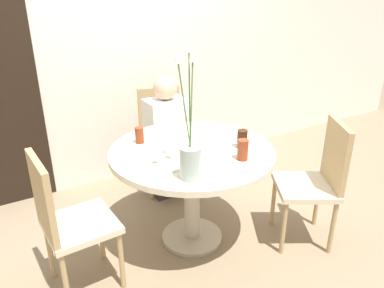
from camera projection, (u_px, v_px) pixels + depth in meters
name	position (u px, v px, depth m)	size (l,w,h in m)	color
ground_plane	(192.00, 238.00, 2.82)	(16.00, 16.00, 0.00)	#89755B
wall_back	(120.00, 41.00, 3.30)	(8.00, 0.05, 2.60)	silver
dining_table	(192.00, 167.00, 2.59)	(1.12, 1.12, 0.73)	beige
chair_right_flank	(162.00, 133.00, 3.39)	(0.48, 0.48, 0.92)	beige
chair_far_back	(65.00, 218.00, 2.17)	(0.42, 0.42, 0.92)	beige
chair_left_flank	(318.00, 177.00, 2.62)	(0.55, 0.55, 0.92)	beige
birthday_cake	(209.00, 140.00, 2.55)	(0.19, 0.19, 0.14)	white
flower_vase	(190.00, 153.00, 2.11)	(0.17, 0.21, 0.74)	#9EB2AD
side_plate	(173.00, 165.00, 2.30)	(0.16, 0.16, 0.01)	white
drink_glass_0	(140.00, 135.00, 2.62)	(0.06, 0.06, 0.12)	maroon
drink_glass_1	(243.00, 150.00, 2.36)	(0.07, 0.07, 0.13)	maroon
drink_glass_2	(242.00, 139.00, 2.54)	(0.07, 0.07, 0.13)	#33190C
person_guest	(167.00, 141.00, 3.26)	(0.34, 0.24, 1.08)	#383333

